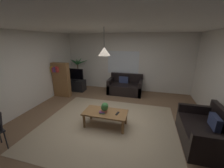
{
  "coord_description": "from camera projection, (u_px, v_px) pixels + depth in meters",
  "views": [
    {
      "loc": [
        0.98,
        -3.33,
        2.25
      ],
      "look_at": [
        0.0,
        0.3,
        1.05
      ],
      "focal_mm": 22.09,
      "sensor_mm": 36.0,
      "label": 1
    }
  ],
  "objects": [
    {
      "name": "floor",
      "position": [
        109.0,
        122.0,
        3.99
      ],
      "size": [
        5.59,
        5.69,
        0.02
      ],
      "primitive_type": "cube",
      "color": "brown",
      "rests_on": "ground"
    },
    {
      "name": "rug",
      "position": [
        107.0,
        125.0,
        3.8
      ],
      "size": [
        3.64,
        3.13,
        0.01
      ],
      "primitive_type": "cube",
      "color": "tan",
      "rests_on": "ground"
    },
    {
      "name": "wall_back",
      "position": [
        127.0,
        63.0,
        6.25
      ],
      "size": [
        5.71,
        0.06,
        2.54
      ],
      "primitive_type": "cube",
      "color": "silver",
      "rests_on": "ground"
    },
    {
      "name": "wall_left",
      "position": [
        22.0,
        73.0,
        4.3
      ],
      "size": [
        0.06,
        5.69,
        2.54
      ],
      "primitive_type": "cube",
      "color": "silver",
      "rests_on": "ground"
    },
    {
      "name": "ceiling",
      "position": [
        109.0,
        27.0,
        3.21
      ],
      "size": [
        5.59,
        5.69,
        0.02
      ],
      "primitive_type": "cube",
      "color": "white"
    },
    {
      "name": "window_pane",
      "position": [
        123.0,
        63.0,
        6.26
      ],
      "size": [
        1.42,
        0.01,
        1.01
      ],
      "primitive_type": "cube",
      "color": "white"
    },
    {
      "name": "couch_under_window",
      "position": [
        125.0,
        87.0,
        6.06
      ],
      "size": [
        1.44,
        0.86,
        0.82
      ],
      "color": "black",
      "rests_on": "ground"
    },
    {
      "name": "couch_right_side",
      "position": [
        205.0,
        133.0,
        3.08
      ],
      "size": [
        0.86,
        1.4,
        0.82
      ],
      "rotation": [
        0.0,
        0.0,
        -1.57
      ],
      "color": "black",
      "rests_on": "ground"
    },
    {
      "name": "coffee_table",
      "position": [
        105.0,
        114.0,
        3.7
      ],
      "size": [
        1.17,
        0.58,
        0.42
      ],
      "color": "olive",
      "rests_on": "ground"
    },
    {
      "name": "book_on_table_0",
      "position": [
        102.0,
        113.0,
        3.61
      ],
      "size": [
        0.15,
        0.12,
        0.02
      ],
      "primitive_type": "cube",
      "rotation": [
        0.0,
        0.0,
        0.1
      ],
      "color": "#387247",
      "rests_on": "coffee_table"
    },
    {
      "name": "book_on_table_1",
      "position": [
        102.0,
        112.0,
        3.62
      ],
      "size": [
        0.17,
        0.15,
        0.03
      ],
      "primitive_type": "cube",
      "rotation": [
        0.0,
        0.0,
        0.23
      ],
      "color": "#72387F",
      "rests_on": "coffee_table"
    },
    {
      "name": "remote_on_table_0",
      "position": [
        117.0,
        113.0,
        3.59
      ],
      "size": [
        0.07,
        0.17,
        0.02
      ],
      "primitive_type": "cube",
      "rotation": [
        0.0,
        0.0,
        6.12
      ],
      "color": "black",
      "rests_on": "coffee_table"
    },
    {
      "name": "potted_plant_on_table",
      "position": [
        105.0,
        107.0,
        3.62
      ],
      "size": [
        0.21,
        0.19,
        0.28
      ],
      "color": "#B77051",
      "rests_on": "coffee_table"
    },
    {
      "name": "tv_stand",
      "position": [
        75.0,
        85.0,
        6.4
      ],
      "size": [
        0.9,
        0.44,
        0.5
      ],
      "primitive_type": "cube",
      "color": "black",
      "rests_on": "ground"
    },
    {
      "name": "tv",
      "position": [
        74.0,
        74.0,
        6.22
      ],
      "size": [
        0.87,
        0.16,
        0.54
      ],
      "color": "black",
      "rests_on": "tv_stand"
    },
    {
      "name": "potted_palm_corner",
      "position": [
        78.0,
        74.0,
        6.66
      ],
      "size": [
        0.89,
        0.79,
        1.5
      ],
      "color": "#4C4C51",
      "rests_on": "ground"
    },
    {
      "name": "bookshelf_corner",
      "position": [
        61.0,
        79.0,
        5.61
      ],
      "size": [
        0.7,
        0.31,
        1.4
      ],
      "color": "olive",
      "rests_on": "ground"
    },
    {
      "name": "pendant_lamp",
      "position": [
        104.0,
        51.0,
        3.2
      ],
      "size": [
        0.29,
        0.29,
        0.64
      ],
      "color": "black"
    }
  ]
}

